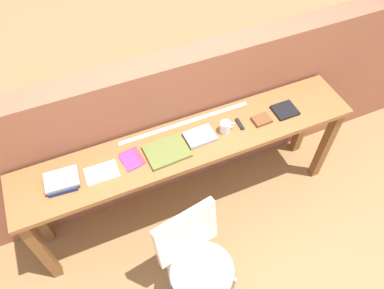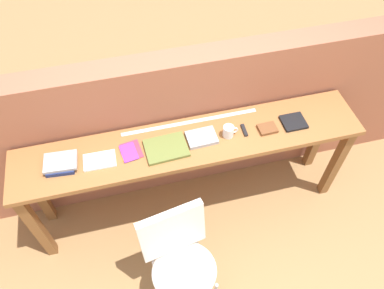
{
  "view_description": "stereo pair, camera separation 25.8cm",
  "coord_description": "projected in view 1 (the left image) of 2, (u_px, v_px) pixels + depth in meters",
  "views": [
    {
      "loc": [
        -0.63,
        -1.21,
        2.93
      ],
      "look_at": [
        0.0,
        0.25,
        0.9
      ],
      "focal_mm": 35.0,
      "sensor_mm": 36.0,
      "label": 1
    },
    {
      "loc": [
        -0.38,
        -1.3,
        2.93
      ],
      "look_at": [
        0.0,
        0.25,
        0.9
      ],
      "focal_mm": 35.0,
      "sensor_mm": 36.0,
      "label": 2
    }
  ],
  "objects": [
    {
      "name": "multitool_folded",
      "position": [
        240.0,
        124.0,
        2.71
      ],
      "size": [
        0.03,
        0.11,
        0.02
      ],
      "primitive_type": "cube",
      "rotation": [
        0.0,
        0.0,
        -0.03
      ],
      "color": "black",
      "rests_on": "sideboard"
    },
    {
      "name": "book_open_centre",
      "position": [
        167.0,
        151.0,
        2.56
      ],
      "size": [
        0.3,
        0.23,
        0.02
      ],
      "primitive_type": "cube",
      "rotation": [
        0.0,
        0.0,
        0.05
      ],
      "color": "olive",
      "rests_on": "sideboard"
    },
    {
      "name": "sideboard",
      "position": [
        189.0,
        153.0,
        2.74
      ],
      "size": [
        2.5,
        0.44,
        0.88
      ],
      "color": "#996033",
      "rests_on": "ground"
    },
    {
      "name": "leather_journal_brown",
      "position": [
        262.0,
        120.0,
        2.74
      ],
      "size": [
        0.13,
        0.1,
        0.02
      ],
      "primitive_type": "cube",
      "rotation": [
        0.0,
        0.0,
        0.03
      ],
      "color": "brown",
      "rests_on": "sideboard"
    },
    {
      "name": "ground_plane",
      "position": [
        204.0,
        232.0,
        3.15
      ],
      "size": [
        40.0,
        40.0,
        0.0
      ],
      "primitive_type": "plane",
      "color": "#9E7547"
    },
    {
      "name": "book_repair_rightmost",
      "position": [
        285.0,
        110.0,
        2.8
      ],
      "size": [
        0.17,
        0.16,
        0.02
      ],
      "primitive_type": "cube",
      "rotation": [
        0.0,
        0.0,
        -0.0
      ],
      "color": "black",
      "rests_on": "sideboard"
    },
    {
      "name": "magazine_cycling",
      "position": [
        102.0,
        173.0,
        2.45
      ],
      "size": [
        0.22,
        0.14,
        0.01
      ],
      "primitive_type": "cube",
      "rotation": [
        0.0,
        0.0,
        -0.02
      ],
      "color": "white",
      "rests_on": "sideboard"
    },
    {
      "name": "book_grey_hardcover",
      "position": [
        200.0,
        136.0,
        2.64
      ],
      "size": [
        0.21,
        0.16,
        0.03
      ],
      "primitive_type": "cube",
      "rotation": [
        0.0,
        0.0,
        0.04
      ],
      "color": "#9E9EA3",
      "rests_on": "sideboard"
    },
    {
      "name": "brick_wall_back",
      "position": [
        173.0,
        126.0,
        2.98
      ],
      "size": [
        6.0,
        0.2,
        1.35
      ],
      "primitive_type": "cube",
      "color": "#9E5B42",
      "rests_on": "ground"
    },
    {
      "name": "book_stack_leftmost",
      "position": [
        62.0,
        181.0,
        2.39
      ],
      "size": [
        0.22,
        0.18,
        0.05
      ],
      "color": "navy",
      "rests_on": "sideboard"
    },
    {
      "name": "mug",
      "position": [
        226.0,
        127.0,
        2.65
      ],
      "size": [
        0.11,
        0.08,
        0.09
      ],
      "color": "white",
      "rests_on": "sideboard"
    },
    {
      "name": "chair_white_moulded",
      "position": [
        196.0,
        258.0,
        2.47
      ],
      "size": [
        0.51,
        0.52,
        0.89
      ],
      "color": "silver",
      "rests_on": "ground"
    },
    {
      "name": "ruler_metal_back_edge",
      "position": [
        185.0,
        123.0,
        2.73
      ],
      "size": [
        1.01,
        0.03,
        0.0
      ],
      "primitive_type": "cube",
      "color": "silver",
      "rests_on": "sideboard"
    },
    {
      "name": "pamphlet_pile_colourful",
      "position": [
        131.0,
        160.0,
        2.52
      ],
      "size": [
        0.16,
        0.19,
        0.01
      ],
      "color": "orange",
      "rests_on": "sideboard"
    }
  ]
}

